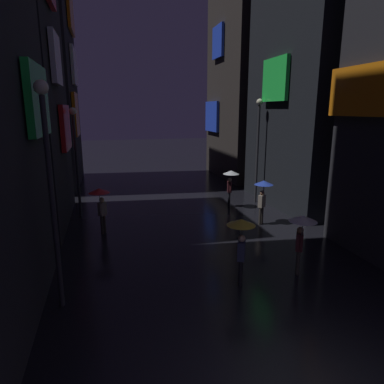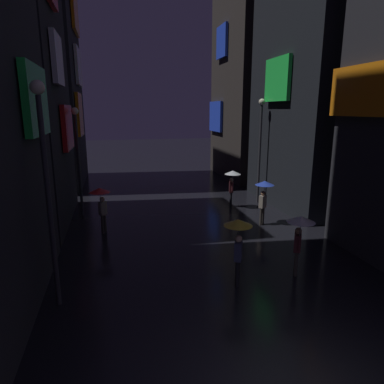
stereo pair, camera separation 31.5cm
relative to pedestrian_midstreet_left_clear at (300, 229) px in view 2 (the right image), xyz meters
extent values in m
cube|color=#26E54C|center=(-7.81, 1.52, 3.99)|extent=(0.20, 2.64, 1.98)
cube|color=black|center=(-9.96, 7.92, 5.58)|extent=(4.00, 7.17, 14.50)
cube|color=red|center=(-7.81, 8.26, 2.90)|extent=(0.20, 2.81, 2.10)
cube|color=white|center=(-7.81, 6.76, 5.78)|extent=(0.20, 2.16, 2.05)
cube|color=black|center=(-9.96, 17.34, 8.37)|extent=(4.00, 8.01, 20.07)
cube|color=orange|center=(-7.81, 15.52, 3.41)|extent=(0.20, 2.93, 2.83)
cube|color=white|center=(-7.81, 17.41, 6.66)|extent=(0.20, 3.44, 2.54)
cube|color=orange|center=(-7.81, 17.75, 10.24)|extent=(0.20, 3.52, 2.58)
cube|color=orange|center=(2.89, 0.90, 4.39)|extent=(0.20, 4.32, 1.77)
cube|color=#26E54C|center=(2.89, 7.99, 5.28)|extent=(0.20, 2.58, 2.23)
cube|color=#2D2826|center=(5.04, 17.17, 5.65)|extent=(4.00, 7.66, 14.64)
cube|color=#264CF9|center=(2.89, 19.03, 3.17)|extent=(0.20, 3.12, 2.47)
cube|color=#264CF9|center=(2.89, 17.71, 8.83)|extent=(0.20, 2.28, 2.38)
cylinder|color=#38332D|center=(0.08, 0.20, -1.24)|extent=(0.12, 0.12, 0.85)
cylinder|color=#38332D|center=(-0.01, 0.04, -1.24)|extent=(0.12, 0.12, 0.85)
cube|color=#4C1E23|center=(0.03, 0.12, -0.52)|extent=(0.36, 0.40, 0.60)
sphere|color=#9E7051|center=(0.03, 0.12, -0.11)|extent=(0.22, 0.22, 0.22)
cylinder|color=#4C1E23|center=(-0.02, -0.06, -0.47)|extent=(0.09, 0.09, 0.50)
cylinder|color=slate|center=(-0.02, -0.06, -0.13)|extent=(0.02, 0.02, 0.77)
cone|color=silver|center=(-0.02, -0.06, 0.35)|extent=(0.90, 0.90, 0.20)
cylinder|color=black|center=(-2.16, -0.18, -1.24)|extent=(0.12, 0.12, 0.85)
cylinder|color=black|center=(-2.08, -0.02, -1.24)|extent=(0.12, 0.12, 0.85)
cube|color=#333859|center=(-2.12, -0.10, -0.52)|extent=(0.35, 0.40, 0.60)
sphere|color=beige|center=(-2.12, -0.10, -0.11)|extent=(0.22, 0.22, 0.22)
cylinder|color=#333859|center=(-2.08, 0.08, -0.47)|extent=(0.09, 0.09, 0.50)
cylinder|color=slate|center=(-2.08, 0.08, -0.13)|extent=(0.02, 0.02, 0.77)
cone|color=yellow|center=(-2.08, 0.08, 0.35)|extent=(0.90, 0.90, 0.20)
cylinder|color=#38332D|center=(1.01, 5.12, -1.24)|extent=(0.12, 0.12, 0.85)
cylinder|color=#38332D|center=(1.16, 5.22, -1.24)|extent=(0.12, 0.12, 0.85)
cube|color=gray|center=(1.08, 5.17, -0.52)|extent=(0.40, 0.37, 0.60)
sphere|color=#9E7051|center=(1.08, 5.17, -0.11)|extent=(0.22, 0.22, 0.22)
cylinder|color=gray|center=(1.21, 5.31, -0.47)|extent=(0.09, 0.09, 0.50)
cylinder|color=slate|center=(1.21, 5.31, -0.13)|extent=(0.02, 0.02, 0.77)
cone|color=#263FB2|center=(1.21, 5.31, 0.35)|extent=(0.90, 0.90, 0.20)
cylinder|color=#38332D|center=(-6.25, 5.78, -1.24)|extent=(0.12, 0.12, 0.85)
cylinder|color=#38332D|center=(-6.36, 5.64, -1.24)|extent=(0.12, 0.12, 0.85)
cube|color=gray|center=(-6.31, 5.71, -0.52)|extent=(0.38, 0.40, 0.60)
sphere|color=beige|center=(-6.31, 5.71, -0.11)|extent=(0.22, 0.22, 0.22)
cylinder|color=gray|center=(-6.38, 5.54, -0.47)|extent=(0.09, 0.09, 0.50)
cylinder|color=slate|center=(-6.38, 5.54, -0.13)|extent=(0.02, 0.02, 0.77)
cone|color=red|center=(-6.38, 5.54, 0.35)|extent=(0.90, 0.90, 0.20)
cylinder|color=black|center=(0.69, 8.57, -1.24)|extent=(0.12, 0.12, 0.85)
cylinder|color=black|center=(0.65, 8.40, -1.24)|extent=(0.12, 0.12, 0.85)
cube|color=#4C1E23|center=(0.67, 8.49, -0.52)|extent=(0.30, 0.38, 0.60)
sphere|color=beige|center=(0.67, 8.49, -0.11)|extent=(0.22, 0.22, 0.22)
cylinder|color=#4C1E23|center=(0.67, 8.30, -0.47)|extent=(0.09, 0.09, 0.50)
cylinder|color=slate|center=(0.67, 8.30, -0.13)|extent=(0.02, 0.02, 0.77)
cone|color=silver|center=(0.67, 8.30, 0.35)|extent=(0.90, 0.90, 0.20)
cylinder|color=#2D2D33|center=(-7.46, 8.67, 0.91)|extent=(0.14, 0.14, 5.16)
sphere|color=#F9EFCC|center=(-7.46, 8.67, 3.67)|extent=(0.36, 0.36, 0.36)
cylinder|color=#2D2D33|center=(-7.46, 0.01, 1.21)|extent=(0.14, 0.14, 5.76)
sphere|color=#F9EFCC|center=(-7.46, 0.01, 4.27)|extent=(0.36, 0.36, 0.36)
cylinder|color=#2D2D33|center=(2.54, 9.03, 1.15)|extent=(0.14, 0.14, 5.65)
sphere|color=#F9EFCC|center=(2.54, 9.03, 4.16)|extent=(0.36, 0.36, 0.36)
camera|label=1|loc=(-6.03, -9.29, 3.74)|focal=32.00mm
camera|label=2|loc=(-5.72, -9.36, 3.74)|focal=32.00mm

